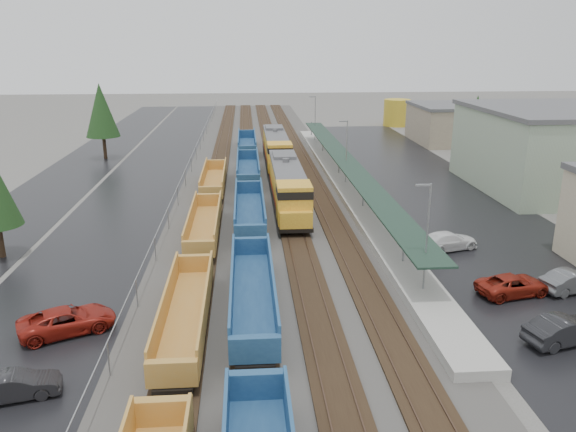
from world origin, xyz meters
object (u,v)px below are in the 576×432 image
parked_car_east_e (573,281)px  parked_car_west_c (67,321)px  locomotive_trail (276,149)px  storage_tank (397,113)px  well_string_yellow (186,313)px  parked_car_east_b (513,285)px  parked_car_east_a (565,330)px  well_string_blue (251,244)px  parked_car_east_c (448,241)px  locomotive_lead (288,186)px  parked_car_west_b (16,386)px

parked_car_east_e → parked_car_west_c: bearing=79.6°
locomotive_trail → parked_car_west_c: (-15.05, -45.66, -1.70)m
locomotive_trail → storage_tank: storage_tank is taller
well_string_yellow → parked_car_west_c: 7.07m
parked_car_east_b → parked_car_west_c: bearing=84.2°
parked_car_east_b → parked_car_east_e: 4.36m
parked_car_east_a → well_string_blue: bearing=34.8°
locomotive_trail → parked_car_east_b: locomotive_trail is taller
parked_car_east_c → storage_tank: bearing=-29.1°
locomotive_trail → parked_car_east_a: size_ratio=4.14×
parked_car_east_b → parked_car_east_e: parked_car_east_e is taller
locomotive_trail → parked_car_east_b: bearing=-72.1°
locomotive_trail → parked_car_east_c: 35.99m
well_string_yellow → storage_tank: storage_tank is taller
locomotive_lead → parked_car_east_e: 28.16m
locomotive_trail → parked_car_east_b: (13.81, -42.64, -1.76)m
parked_car_west_c → parked_car_east_c: (27.46, 11.92, -0.01)m
well_string_blue → parked_car_west_c: size_ratio=19.37×
parked_car_east_a → parked_car_east_c: bearing=-10.6°
locomotive_trail → well_string_blue: locomotive_trail is taller
parked_car_east_a → parked_car_west_b: bearing=80.0°
parked_car_east_b → parked_car_east_e: bearing=-99.3°
parked_car_west_b → locomotive_lead: bearing=-40.3°
locomotive_trail → well_string_yellow: locomotive_trail is taller
parked_car_west_c → parked_car_east_e: bearing=-109.1°
locomotive_lead → well_string_yellow: 26.25m
locomotive_lead → well_string_yellow: (-8.00, -24.97, -1.33)m
well_string_yellow → parked_car_west_c: (-7.05, 0.31, -0.37)m
well_string_yellow → parked_car_west_c: well_string_yellow is taller
parked_car_west_b → parked_car_east_a: 29.58m
well_string_blue → parked_car_west_b: (-11.61, -17.66, -0.53)m
parked_car_west_c → parked_car_east_e: parked_car_east_e is taller
locomotive_lead → locomotive_trail: 21.00m
parked_car_east_b → storage_tank: bearing=-21.1°
locomotive_lead → parked_car_east_a: size_ratio=4.14×
parked_car_west_c → parked_car_east_b: (28.86, 3.02, -0.06)m
locomotive_lead → parked_car_east_b: size_ratio=4.03×
locomotive_lead → parked_car_west_c: size_ratio=3.72×
well_string_blue → storage_tank: size_ratio=19.97×
parked_car_west_c → well_string_blue: bearing=-69.3°
parked_car_west_b → parked_car_east_e: bearing=-87.6°
parked_car_east_c → parked_car_east_b: bearing=171.4°
locomotive_trail → well_string_yellow: size_ratio=0.25×
locomotive_lead → parked_car_west_c: 28.94m
well_string_yellow → parked_car_east_a: well_string_yellow is taller
storage_tank → parked_car_west_c: size_ratio=0.97×
well_string_yellow → parked_car_west_c: size_ratio=14.76×
locomotive_lead → parked_car_west_b: 34.88m
locomotive_trail → well_string_yellow: bearing=-99.9°
parked_car_east_a → parked_car_east_e: size_ratio=1.06×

